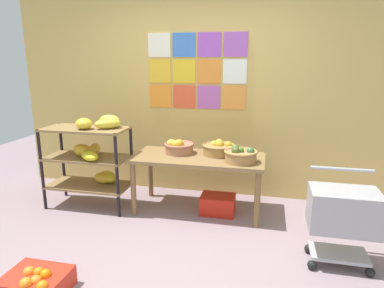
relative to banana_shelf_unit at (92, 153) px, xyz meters
name	(u,v)px	position (x,y,z in m)	size (l,w,h in m)	color
ground	(163,257)	(1.16, -0.90, -0.66)	(9.28, 9.28, 0.00)	gray
back_wall_with_art	(200,94)	(1.16, 0.77, 0.66)	(4.98, 0.07, 2.63)	tan
banana_shelf_unit	(92,153)	(0.00, 0.00, 0.00)	(0.99, 0.55, 1.11)	black
display_table	(198,163)	(1.26, 0.14, -0.08)	(1.50, 0.69, 0.66)	olive
fruit_basket_left	(241,155)	(1.75, 0.03, 0.08)	(0.36, 0.36, 0.18)	#A67846
fruit_basket_right	(179,147)	(1.01, 0.22, 0.08)	(0.35, 0.35, 0.18)	#A66B4E
fruit_basket_centre	(219,148)	(1.48, 0.27, 0.08)	(0.38, 0.38, 0.19)	olive
produce_crate_under_table	(218,204)	(1.50, 0.11, -0.55)	(0.39, 0.28, 0.22)	red
orange_crate_foreground	(37,283)	(0.37, -1.58, -0.57)	(0.46, 0.36, 0.21)	red
shopping_cart	(343,213)	(2.67, -0.67, -0.18)	(0.55, 0.41, 0.82)	black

